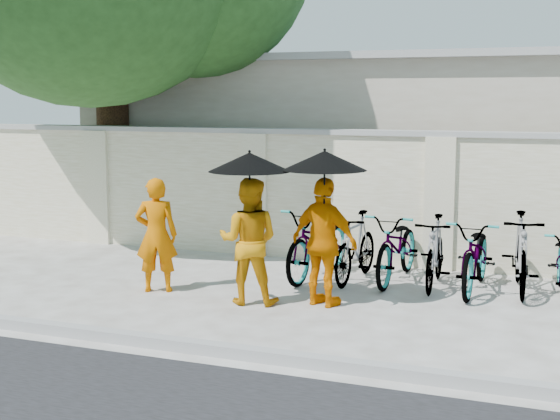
% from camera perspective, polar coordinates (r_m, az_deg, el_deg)
% --- Properties ---
extents(ground, '(80.00, 80.00, 0.00)m').
position_cam_1_polar(ground, '(9.74, -3.45, -7.12)').
color(ground, silver).
extents(kerb, '(40.00, 0.16, 0.12)m').
position_cam_1_polar(kerb, '(8.27, -8.41, -9.58)').
color(kerb, '#949494').
rests_on(kerb, ground).
extents(compound_wall, '(20.00, 0.30, 2.00)m').
position_cam_1_polar(compound_wall, '(12.20, 7.07, 0.75)').
color(compound_wall, white).
rests_on(compound_wall, ground).
extents(building_behind, '(14.00, 6.00, 3.20)m').
position_cam_1_polar(building_behind, '(15.69, 14.06, 4.44)').
color(building_behind, '#B7B0A0').
rests_on(building_behind, ground).
extents(monk_left, '(0.66, 0.56, 1.53)m').
position_cam_1_polar(monk_left, '(10.48, -9.03, -1.81)').
color(monk_left, '#CD6200').
rests_on(monk_left, ground).
extents(monk_center, '(0.87, 0.74, 1.59)m').
position_cam_1_polar(monk_center, '(9.77, -2.29, -2.28)').
color(monk_center, '#CC8008').
rests_on(monk_center, ground).
extents(parasol_center, '(1.02, 1.02, 1.01)m').
position_cam_1_polar(parasol_center, '(9.54, -2.24, 3.52)').
color(parasol_center, black).
rests_on(parasol_center, ground).
extents(monk_right, '(1.02, 0.66, 1.61)m').
position_cam_1_polar(monk_right, '(9.65, 3.26, -2.36)').
color(monk_right, '#DA7000').
rests_on(monk_right, ground).
extents(parasol_right, '(1.03, 1.03, 1.03)m').
position_cam_1_polar(parasol_right, '(9.43, 3.28, 3.63)').
color(parasol_right, black).
rests_on(parasol_right, ground).
extents(bike_0, '(0.90, 2.03, 1.03)m').
position_cam_1_polar(bike_0, '(11.21, 2.86, -2.36)').
color(bike_0, gray).
rests_on(bike_0, ground).
extents(bike_1, '(0.56, 1.65, 0.98)m').
position_cam_1_polar(bike_1, '(11.04, 5.56, -2.71)').
color(bike_1, gray).
rests_on(bike_1, ground).
extents(bike_2, '(0.74, 1.93, 1.00)m').
position_cam_1_polar(bike_2, '(11.10, 8.61, -2.65)').
color(bike_2, gray).
rests_on(bike_2, ground).
extents(bike_3, '(0.54, 1.65, 0.98)m').
position_cam_1_polar(bike_3, '(10.81, 11.26, -3.06)').
color(bike_3, gray).
rests_on(bike_3, ground).
extents(bike_4, '(0.69, 1.91, 1.00)m').
position_cam_1_polar(bike_4, '(10.73, 14.19, -3.18)').
color(bike_4, gray).
rests_on(bike_4, ground).
extents(bike_5, '(0.72, 1.81, 1.06)m').
position_cam_1_polar(bike_5, '(10.82, 17.21, -3.04)').
color(bike_5, gray).
rests_on(bike_5, ground).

